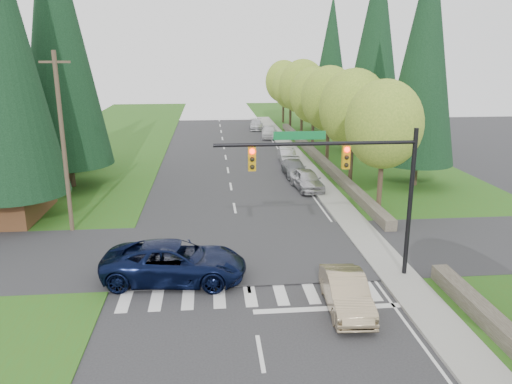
{
  "coord_description": "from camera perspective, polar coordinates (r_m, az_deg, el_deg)",
  "views": [
    {
      "loc": [
        -1.55,
        -15.78,
        9.89
      ],
      "look_at": [
        0.83,
        9.34,
        2.8
      ],
      "focal_mm": 35.0,
      "sensor_mm": 36.0,
      "label": 1
    }
  ],
  "objects": [
    {
      "name": "parked_car_a",
      "position": [
        37.22,
        5.84,
        1.4
      ],
      "size": [
        2.21,
        4.57,
        1.51
      ],
      "primitive_type": "imported",
      "rotation": [
        0.0,
        0.0,
        0.1
      ],
      "color": "#B8B7BD",
      "rests_on": "ground"
    },
    {
      "name": "decid_tree_0",
      "position": [
        31.95,
        14.43,
        7.48
      ],
      "size": [
        4.8,
        4.8,
        8.37
      ],
      "color": "#38281C",
      "rests_on": "ground"
    },
    {
      "name": "parked_car_d",
      "position": [
        59.91,
        1.52,
        6.92
      ],
      "size": [
        2.25,
        4.63,
        1.52
      ],
      "primitive_type": "imported",
      "rotation": [
        0.0,
        0.0,
        -0.11
      ],
      "color": "silver",
      "rests_on": "ground"
    },
    {
      "name": "grass_west",
      "position": [
        38.84,
        -22.35,
        -0.22
      ],
      "size": [
        14.0,
        110.0,
        0.06
      ],
      "primitive_type": "cube",
      "color": "#355717",
      "rests_on": "ground"
    },
    {
      "name": "conifer_e_c",
      "position": [
        65.65,
        8.59,
        15.0
      ],
      "size": [
        5.1,
        5.1,
        16.8
      ],
      "color": "#38281C",
      "rests_on": "ground"
    },
    {
      "name": "traffic_signal",
      "position": [
        21.69,
        10.59,
        2.35
      ],
      "size": [
        8.7,
        0.37,
        6.8
      ],
      "color": "black",
      "rests_on": "ground"
    },
    {
      "name": "ground",
      "position": [
        18.69,
        0.18,
        -16.26
      ],
      "size": [
        120.0,
        120.0,
        0.0
      ],
      "primitive_type": "plane",
      "color": "#28282B",
      "rests_on": "ground"
    },
    {
      "name": "decid_tree_2",
      "position": [
        45.23,
        8.37,
        10.5
      ],
      "size": [
        5.0,
        5.0,
        8.82
      ],
      "color": "#38281C",
      "rests_on": "ground"
    },
    {
      "name": "decid_tree_5",
      "position": [
        65.8,
        4.0,
        11.86
      ],
      "size": [
        4.8,
        4.8,
        8.3
      ],
      "color": "#38281C",
      "rests_on": "ground"
    },
    {
      "name": "sidewalk_east",
      "position": [
        39.94,
        6.98,
        1.33
      ],
      "size": [
        1.8,
        80.0,
        0.13
      ],
      "primitive_type": "cube",
      "color": "gray",
      "rests_on": "ground"
    },
    {
      "name": "conifer_e_b",
      "position": [
        52.47,
        13.53,
        16.27
      ],
      "size": [
        6.12,
        6.12,
        19.8
      ],
      "color": "#38281C",
      "rests_on": "ground"
    },
    {
      "name": "conifer_w_c",
      "position": [
        39.23,
        -21.82,
        16.68
      ],
      "size": [
        6.46,
        6.46,
        20.8
      ],
      "color": "#38281C",
      "rests_on": "ground"
    },
    {
      "name": "utility_pole",
      "position": [
        29.28,
        -21.18,
        5.3
      ],
      "size": [
        1.6,
        0.24,
        10.0
      ],
      "color": "#473828",
      "rests_on": "ground"
    },
    {
      "name": "parked_car_e",
      "position": [
        66.51,
        0.05,
        7.68
      ],
      "size": [
        2.0,
        4.36,
        1.24
      ],
      "primitive_type": "imported",
      "rotation": [
        0.0,
        0.0,
        -0.06
      ],
      "color": "silver",
      "rests_on": "ground"
    },
    {
      "name": "parked_car_b",
      "position": [
        41.41,
        4.45,
        2.73
      ],
      "size": [
        1.8,
        4.38,
        1.27
      ],
      "primitive_type": "imported",
      "rotation": [
        0.0,
        0.0,
        0.01
      ],
      "color": "slate",
      "rests_on": "ground"
    },
    {
      "name": "decid_tree_1",
      "position": [
        38.57,
        11.11,
        9.31
      ],
      "size": [
        5.2,
        5.2,
        8.8
      ],
      "color": "#38281C",
      "rests_on": "ground"
    },
    {
      "name": "decid_tree_3",
      "position": [
        52.08,
        6.64,
        10.94
      ],
      "size": [
        5.0,
        5.0,
        8.55
      ],
      "color": "#38281C",
      "rests_on": "ground"
    },
    {
      "name": "grass_east",
      "position": [
        39.87,
        16.19,
        0.74
      ],
      "size": [
        14.0,
        110.0,
        0.06
      ],
      "primitive_type": "cube",
      "color": "#355717",
      "rests_on": "ground"
    },
    {
      "name": "stone_wall_north",
      "position": [
        47.85,
        6.97,
        4.08
      ],
      "size": [
        0.7,
        40.0,
        0.7
      ],
      "primitive_type": "cube",
      "color": "#4C4438",
      "rests_on": "ground"
    },
    {
      "name": "conifer_e_a",
      "position": [
        39.02,
        18.72,
        14.75
      ],
      "size": [
        5.44,
        5.44,
        17.8
      ],
      "color": "#38281C",
      "rests_on": "ground"
    },
    {
      "name": "conifer_w_e",
      "position": [
        45.52,
        -22.08,
        15.1
      ],
      "size": [
        5.78,
        5.78,
        18.8
      ],
      "color": "#38281C",
      "rests_on": "ground"
    },
    {
      "name": "decid_tree_4",
      "position": [
        58.92,
        5.33,
        11.9
      ],
      "size": [
        5.4,
        5.4,
        9.18
      ],
      "color": "#38281C",
      "rests_on": "ground"
    },
    {
      "name": "suv_navy",
      "position": [
        22.71,
        -9.25,
        -7.89
      ],
      "size": [
        6.62,
        3.57,
        1.76
      ],
      "primitive_type": "imported",
      "rotation": [
        0.0,
        0.0,
        1.47
      ],
      "color": "black",
      "rests_on": "ground"
    },
    {
      "name": "parked_car_c",
      "position": [
        46.28,
        3.6,
        4.16
      ],
      "size": [
        1.53,
        4.06,
        1.32
      ],
      "primitive_type": "imported",
      "rotation": [
        0.0,
        0.0,
        -0.03
      ],
      "color": "#B0B1B6",
      "rests_on": "ground"
    },
    {
      "name": "curb_east",
      "position": [
        39.77,
        5.78,
        1.31
      ],
      "size": [
        0.2,
        80.0,
        0.13
      ],
      "primitive_type": "cube",
      "color": "gray",
      "rests_on": "ground"
    },
    {
      "name": "cross_street",
      "position": [
        25.8,
        -1.56,
        -6.85
      ],
      "size": [
        120.0,
        8.0,
        0.1
      ],
      "primitive_type": "cube",
      "color": "#28282B",
      "rests_on": "ground"
    },
    {
      "name": "sedan_champagne",
      "position": [
        20.44,
        10.27,
        -11.25
      ],
      "size": [
        1.74,
        4.41,
        1.43
      ],
      "primitive_type": "imported",
      "rotation": [
        0.0,
        0.0,
        -0.05
      ],
      "color": "tan",
      "rests_on": "ground"
    },
    {
      "name": "decid_tree_6",
      "position": [
        72.69,
        3.18,
        12.49
      ],
      "size": [
        5.2,
        5.2,
        8.86
      ],
      "color": "#38281C",
      "rests_on": "ground"
    }
  ]
}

